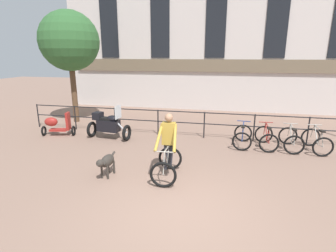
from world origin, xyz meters
The scene contains 12 objects.
ground_plane centered at (0.00, 0.00, 0.00)m, with size 60.00×60.00×0.00m, color #846656.
canal_railing centered at (0.00, 5.20, 0.71)m, with size 15.05×0.05×1.05m.
building_facade centered at (0.00, 10.99, 5.58)m, with size 18.00×0.72×11.21m.
cyclist_with_bike centered at (-0.65, 1.60, 0.76)m, with size 0.74×1.21×1.70m.
dog centered at (-2.23, 1.17, 0.43)m, with size 0.29×0.97×0.62m.
parked_motorcycle centered at (-3.64, 4.28, 0.56)m, with size 1.73×0.79×1.35m.
parked_bicycle_near_lamp centered at (1.44, 4.54, 0.36)m, with size 0.75×1.16×0.86m.
parked_bicycle_mid_left centered at (2.25, 4.54, 0.36)m, with size 0.71×1.14×0.86m.
parked_bicycle_mid_right centered at (3.05, 4.54, 0.36)m, with size 0.68×1.12×0.86m.
parked_bicycle_far_end centered at (3.86, 4.54, 0.36)m, with size 0.75×1.16×0.86m.
parked_scooter centered at (-5.85, 4.21, 0.46)m, with size 1.34×0.69×0.96m.
tree_canalside_left centered at (-6.39, 6.49, 3.78)m, with size 2.72×2.72×5.16m.
Camera 1 is at (0.79, -4.79, 3.18)m, focal length 28.00 mm.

